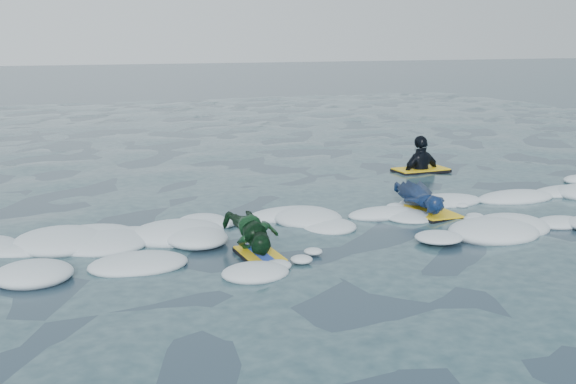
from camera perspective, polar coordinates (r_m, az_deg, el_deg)
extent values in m
plane|color=#152E34|center=(8.74, 4.56, -4.63)|extent=(120.00, 120.00, 0.00)
cube|color=black|center=(10.57, 11.13, -1.65)|extent=(0.56, 1.02, 0.05)
cube|color=yellow|center=(10.56, 11.14, -1.47)|extent=(0.54, 0.99, 0.02)
imported|color=navy|center=(10.73, 10.46, -0.40)|extent=(0.90, 1.60, 0.36)
cube|color=black|center=(8.42, -2.25, -5.06)|extent=(0.44, 0.79, 0.04)
cube|color=yellow|center=(8.41, -2.25, -4.88)|extent=(0.42, 0.77, 0.01)
cube|color=blue|center=(8.41, -2.25, -4.82)|extent=(0.15, 0.75, 0.00)
imported|color=#103B17|center=(8.54, -2.70, -3.30)|extent=(0.70, 1.23, 0.45)
cube|color=black|center=(13.87, 10.45, 1.67)|extent=(1.05, 0.59, 0.05)
cube|color=yellow|center=(13.86, 10.46, 1.81)|extent=(1.03, 0.57, 0.02)
imported|color=black|center=(13.89, 10.43, 1.23)|extent=(0.97, 0.54, 1.56)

